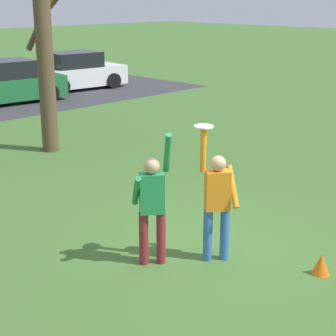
{
  "coord_description": "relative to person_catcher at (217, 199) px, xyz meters",
  "views": [
    {
      "loc": [
        -6.12,
        -5.07,
        3.85
      ],
      "look_at": [
        -0.56,
        0.37,
        1.41
      ],
      "focal_mm": 58.64,
      "sensor_mm": 36.0,
      "label": 1
    }
  ],
  "objects": [
    {
      "name": "ground_plane",
      "position": [
        0.18,
        0.27,
        -0.98
      ],
      "size": [
        120.0,
        120.0,
        0.0
      ],
      "primitive_type": "plane",
      "color": "#426B2D"
    },
    {
      "name": "person_catcher",
      "position": [
        0.0,
        0.0,
        0.0
      ],
      "size": [
        0.57,
        0.55,
        2.08
      ],
      "rotation": [
        0.0,
        0.0,
        2.48
      ],
      "color": "#3366B7",
      "rests_on": "ground_plane"
    },
    {
      "name": "field_cone_orange",
      "position": [
        0.7,
        -1.39,
        -0.82
      ],
      "size": [
        0.26,
        0.26,
        0.32
      ],
      "primitive_type": "cone",
      "color": "orange",
      "rests_on": "ground_plane"
    },
    {
      "name": "bare_tree_tall",
      "position": [
        1.85,
        7.1,
        1.65
      ],
      "size": [
        1.45,
        1.82,
        5.55
      ],
      "color": "brown",
      "rests_on": "ground_plane"
    },
    {
      "name": "parked_car_green",
      "position": [
        4.54,
        13.96,
        -0.25
      ],
      "size": [
        4.27,
        2.37,
        1.59
      ],
      "rotation": [
        0.0,
        0.0,
        -0.11
      ],
      "color": "#1E6633",
      "rests_on": "ground_plane"
    },
    {
      "name": "frisbee_disc",
      "position": [
        -0.18,
        0.14,
        1.11
      ],
      "size": [
        0.28,
        0.28,
        0.02
      ],
      "primitive_type": "cylinder",
      "color": "white",
      "rests_on": "person_catcher"
    },
    {
      "name": "person_defender",
      "position": [
        -0.76,
        0.6,
        -0.0
      ],
      "size": [
        0.65,
        0.64,
        2.05
      ],
      "rotation": [
        0.0,
        0.0,
        5.62
      ],
      "color": "maroon",
      "rests_on": "ground_plane"
    },
    {
      "name": "parked_car_white",
      "position": [
        8.34,
        14.75,
        -0.25
      ],
      "size": [
        4.27,
        2.37,
        1.59
      ],
      "rotation": [
        0.0,
        0.0,
        -0.11
      ],
      "color": "white",
      "rests_on": "ground_plane"
    }
  ]
}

